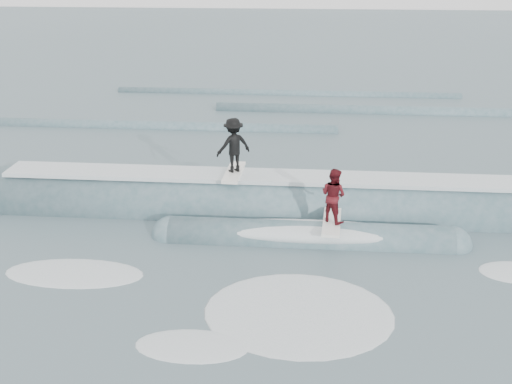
{
  "coord_description": "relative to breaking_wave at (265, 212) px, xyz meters",
  "views": [
    {
      "loc": [
        1.44,
        -14.24,
        8.58
      ],
      "look_at": [
        0.0,
        3.27,
        1.1
      ],
      "focal_mm": 40.0,
      "sensor_mm": 36.0,
      "label": 1
    }
  ],
  "objects": [
    {
      "name": "ground",
      "position": [
        -0.25,
        -3.96,
        -0.04
      ],
      "size": [
        160.0,
        160.0,
        0.0
      ],
      "primitive_type": "plane",
      "color": "#415B60",
      "rests_on": "ground"
    },
    {
      "name": "whitewater",
      "position": [
        -0.0,
        -5.5,
        -0.04
      ],
      "size": [
        15.48,
        5.68,
        0.1
      ],
      "color": "white",
      "rests_on": "ground"
    },
    {
      "name": "surfer_red",
      "position": [
        2.25,
        -1.89,
        1.46
      ],
      "size": [
        1.07,
        2.04,
        1.84
      ],
      "color": "white",
      "rests_on": "ground"
    },
    {
      "name": "surfer_black",
      "position": [
        -1.11,
        0.31,
        2.3
      ],
      "size": [
        1.42,
        2.02,
        2.0
      ],
      "color": "white",
      "rests_on": "ground"
    },
    {
      "name": "far_swells",
      "position": [
        0.54,
        13.69,
        -0.04
      ],
      "size": [
        37.17,
        8.65,
        0.8
      ],
      "color": "#3D5E66",
      "rests_on": "ground"
    },
    {
      "name": "breaking_wave",
      "position": [
        0.0,
        0.0,
        0.0
      ],
      "size": [
        21.41,
        4.06,
        2.55
      ],
      "color": "#3D5E66",
      "rests_on": "ground"
    }
  ]
}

